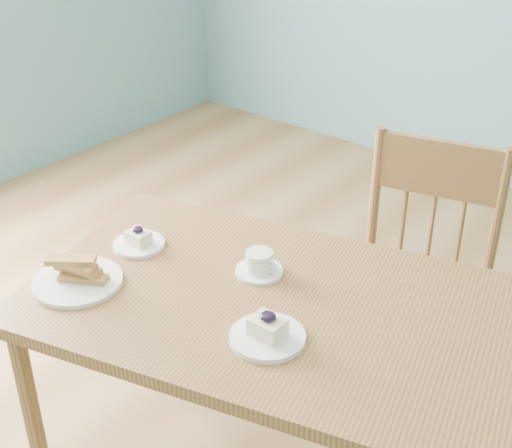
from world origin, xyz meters
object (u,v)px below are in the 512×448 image
at_px(coffee_cup, 260,264).
at_px(biscotti_plate, 77,276).
at_px(dining_chair, 416,288).
at_px(cheesecake_plate_far, 139,241).
at_px(cheesecake_plate_near, 268,333).
at_px(dining_table, 282,325).

xyz_separation_m(coffee_cup, biscotti_plate, (-0.34, -0.34, -0.00)).
xyz_separation_m(dining_chair, cheesecake_plate_far, (-0.58, -0.61, 0.24)).
distance_m(dining_chair, coffee_cup, 0.60).
xyz_separation_m(cheesecake_plate_near, biscotti_plate, (-0.53, -0.13, 0.00)).
height_order(dining_table, cheesecake_plate_near, cheesecake_plate_near).
bearing_deg(biscotti_plate, cheesecake_plate_far, 93.34).
bearing_deg(cheesecake_plate_far, coffee_cup, 16.89).
distance_m(cheesecake_plate_far, biscotti_plate, 0.23).
bearing_deg(cheesecake_plate_near, coffee_cup, 132.18).
relative_size(coffee_cup, biscotti_plate, 0.55).
bearing_deg(biscotti_plate, dining_table, 29.57).
height_order(dining_table, dining_chair, dining_chair).
relative_size(dining_chair, biscotti_plate, 3.97).
xyz_separation_m(cheesecake_plate_near, cheesecake_plate_far, (-0.54, 0.10, -0.00)).
bearing_deg(dining_table, cheesecake_plate_far, 169.55).
relative_size(dining_chair, coffee_cup, 7.25).
xyz_separation_m(dining_table, cheesecake_plate_near, (0.06, -0.14, 0.09)).
distance_m(dining_table, coffee_cup, 0.18).
xyz_separation_m(dining_table, cheesecake_plate_far, (-0.48, -0.04, 0.09)).
relative_size(dining_table, cheesecake_plate_far, 9.81).
height_order(cheesecake_plate_near, coffee_cup, cheesecake_plate_near).
bearing_deg(coffee_cup, dining_chair, 66.91).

